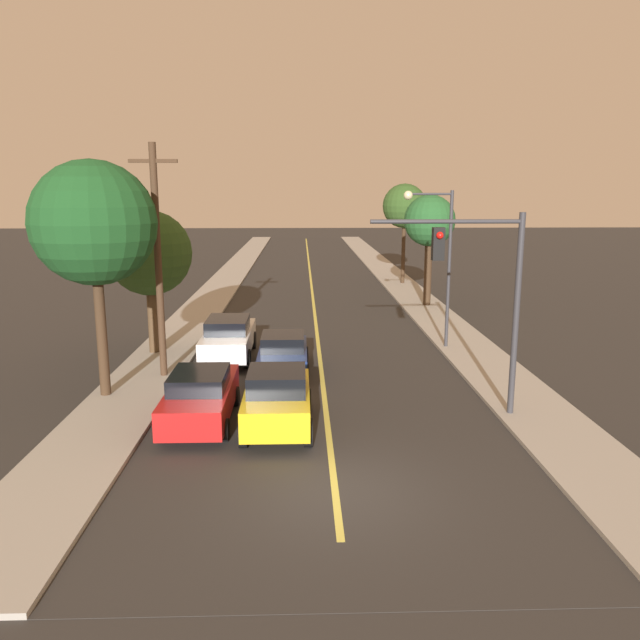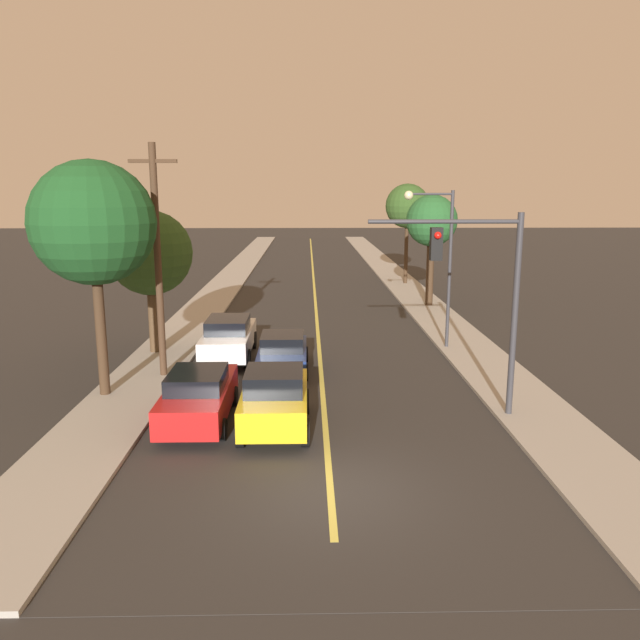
% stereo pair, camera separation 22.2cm
% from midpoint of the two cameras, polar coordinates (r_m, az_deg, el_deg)
% --- Properties ---
extents(ground_plane, '(200.00, 200.00, 0.00)m').
position_cam_midpoint_polar(ground_plane, '(14.14, 1.43, -15.47)').
color(ground_plane, '#2D2B28').
extents(road_surface, '(9.92, 80.00, 0.01)m').
position_cam_midpoint_polar(road_surface, '(48.99, -0.49, 4.14)').
color(road_surface, '#2D2B28').
rests_on(road_surface, ground).
extents(sidewalk_left, '(2.50, 80.00, 0.12)m').
position_cam_midpoint_polar(sidewalk_left, '(49.30, -7.75, 4.14)').
color(sidewalk_left, '#9E998E').
rests_on(sidewalk_left, ground).
extents(sidewalk_right, '(2.50, 80.00, 0.12)m').
position_cam_midpoint_polar(sidewalk_right, '(49.45, 6.74, 4.19)').
color(sidewalk_right, '#9E998E').
rests_on(sidewalk_right, ground).
extents(car_near_lane_front, '(1.89, 3.90, 1.73)m').
position_cam_midpoint_polar(car_near_lane_front, '(17.22, -3.78, -7.20)').
color(car_near_lane_front, gold).
rests_on(car_near_lane_front, ground).
extents(car_near_lane_second, '(1.85, 3.95, 1.42)m').
position_cam_midpoint_polar(car_near_lane_second, '(22.69, -3.15, -2.96)').
color(car_near_lane_second, navy).
rests_on(car_near_lane_second, ground).
extents(car_outer_lane_front, '(1.85, 4.43, 1.54)m').
position_cam_midpoint_polar(car_outer_lane_front, '(18.04, -10.68, -6.82)').
color(car_outer_lane_front, red).
rests_on(car_outer_lane_front, ground).
extents(car_outer_lane_second, '(1.90, 4.73, 1.64)m').
position_cam_midpoint_polar(car_outer_lane_second, '(24.66, -8.09, -1.55)').
color(car_outer_lane_second, white).
rests_on(car_outer_lane_second, ground).
extents(traffic_signal_mast, '(4.27, 0.42, 5.77)m').
position_cam_midpoint_polar(traffic_signal_mast, '(17.97, 14.93, 3.52)').
color(traffic_signal_mast, '#333338').
rests_on(traffic_signal_mast, ground).
extents(streetlamp_right, '(2.01, 0.36, 6.37)m').
position_cam_midpoint_polar(streetlamp_right, '(25.75, 10.99, 6.66)').
color(streetlamp_right, '#333338').
rests_on(streetlamp_right, ground).
extents(utility_pole_left, '(1.60, 0.24, 7.91)m').
position_cam_midpoint_polar(utility_pole_left, '(21.91, -14.34, 5.52)').
color(utility_pole_left, '#422D1E').
rests_on(utility_pole_left, ground).
extents(tree_left_near, '(3.77, 3.77, 7.29)m').
position_cam_midpoint_polar(tree_left_near, '(20.19, -19.75, 8.29)').
color(tree_left_near, '#3D2B1C').
rests_on(tree_left_near, ground).
extents(tree_left_far, '(3.31, 3.31, 5.63)m').
position_cam_midpoint_polar(tree_left_far, '(25.35, -15.04, 5.88)').
color(tree_left_far, '#4C3823').
rests_on(tree_left_far, ground).
extents(tree_right_near, '(3.02, 3.02, 6.85)m').
position_cam_midpoint_polar(tree_right_near, '(43.90, 8.14, 10.25)').
color(tree_right_near, '#3D2B1C').
rests_on(tree_right_near, ground).
extents(tree_right_far, '(2.84, 2.84, 6.16)m').
position_cam_midpoint_polar(tree_right_far, '(35.41, 10.35, 8.81)').
color(tree_right_far, '#3D2B1C').
rests_on(tree_right_far, ground).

